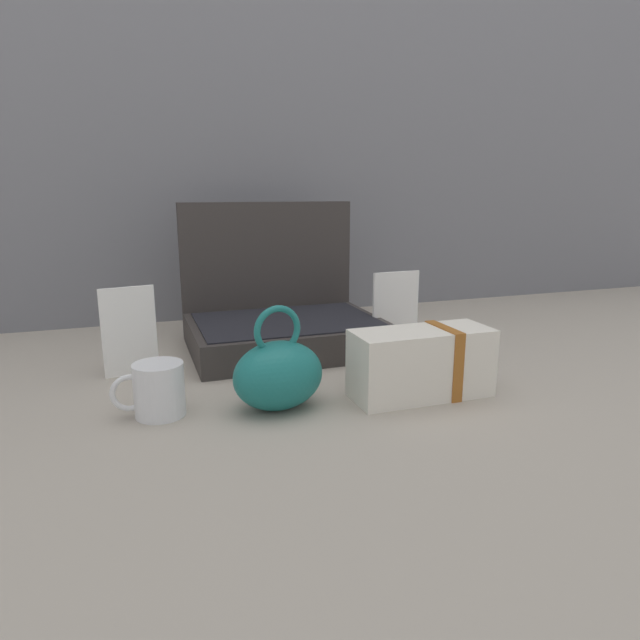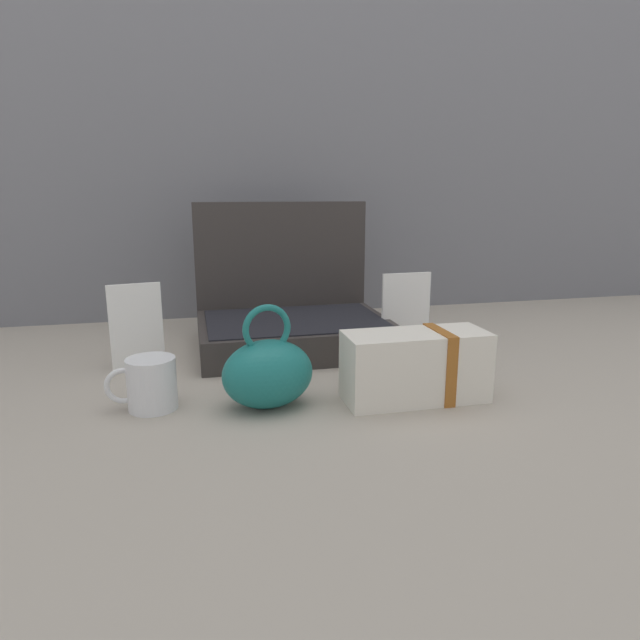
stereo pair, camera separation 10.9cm
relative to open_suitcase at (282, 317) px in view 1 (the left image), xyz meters
The scene contains 8 objects.
ground_plane 0.22m from the open_suitcase, 80.57° to the right, with size 6.00×6.00×0.00m, color #9E9384.
back_wall 0.73m from the open_suitcase, 84.76° to the left, with size 3.20×0.06×1.40m, color slate.
open_suitcase is the anchor object (origin of this frame).
teal_pouch_handbag 0.39m from the open_suitcase, 106.22° to the right, with size 0.18×0.14×0.18m.
cream_toiletry_bag 0.43m from the open_suitcase, 69.40° to the right, with size 0.25×0.11×0.13m.
coffee_mug 0.46m from the open_suitcase, 131.78° to the right, with size 0.12×0.08×0.09m.
info_card_left 0.27m from the open_suitcase, 16.85° to the right, with size 0.12×0.01×0.18m, color white.
poster_card_right 0.36m from the open_suitcase, 162.57° to the right, with size 0.11×0.01×0.18m, color white.
Camera 1 is at (-0.37, -1.02, 0.36)m, focal length 30.76 mm.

